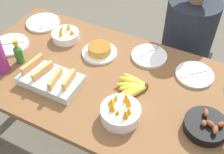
# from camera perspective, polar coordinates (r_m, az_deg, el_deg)

# --- Properties ---
(ground_plane) EXTENTS (14.00, 14.00, 0.00)m
(ground_plane) POSITION_cam_1_polar(r_m,az_deg,el_deg) (2.14, 0.00, -14.11)
(ground_plane) COLOR #666051
(dining_table) EXTENTS (1.71, 0.86, 0.71)m
(dining_table) POSITION_cam_1_polar(r_m,az_deg,el_deg) (1.63, 0.00, -2.96)
(dining_table) COLOR brown
(dining_table) RESTS_ON ground_plane
(banana_bunch) EXTENTS (0.18, 0.18, 0.04)m
(banana_bunch) POSITION_cam_1_polar(r_m,az_deg,el_deg) (1.52, 4.50, -1.80)
(banana_bunch) COLOR yellow
(banana_bunch) RESTS_ON dining_table
(melon_tray) EXTENTS (0.33, 0.20, 0.10)m
(melon_tray) POSITION_cam_1_polar(r_m,az_deg,el_deg) (1.57, -12.36, -0.41)
(melon_tray) COLOR silver
(melon_tray) RESTS_ON dining_table
(skillet) EXTENTS (0.32, 0.21, 0.08)m
(skillet) POSITION_cam_1_polar(r_m,az_deg,el_deg) (1.41, 18.66, -9.52)
(skillet) COLOR black
(skillet) RESTS_ON dining_table
(frittata_plate_side) EXTENTS (0.22, 0.22, 0.06)m
(frittata_plate_side) POSITION_cam_1_polar(r_m,az_deg,el_deg) (1.73, -2.55, 5.37)
(frittata_plate_side) COLOR white
(frittata_plate_side) RESTS_ON dining_table
(empty_plate_near_front) EXTENTS (0.23, 0.23, 0.02)m
(empty_plate_near_front) POSITION_cam_1_polar(r_m,az_deg,el_deg) (1.91, -19.88, 6.20)
(empty_plate_near_front) COLOR white
(empty_plate_near_front) RESTS_ON dining_table
(empty_plate_far_left) EXTENTS (0.22, 0.22, 0.02)m
(empty_plate_far_left) POSITION_cam_1_polar(r_m,az_deg,el_deg) (1.73, 7.56, 4.28)
(empty_plate_far_left) COLOR white
(empty_plate_far_left) RESTS_ON dining_table
(empty_plate_far_right) EXTENTS (0.21, 0.21, 0.02)m
(empty_plate_far_right) POSITION_cam_1_polar(r_m,az_deg,el_deg) (1.66, 16.39, 0.47)
(empty_plate_far_right) COLOR white
(empty_plate_far_right) RESTS_ON dining_table
(empty_plate_mid_edge) EXTENTS (0.23, 0.23, 0.02)m
(empty_plate_mid_edge) POSITION_cam_1_polar(r_m,az_deg,el_deg) (2.05, -13.84, 10.65)
(empty_plate_mid_edge) COLOR white
(empty_plate_mid_edge) RESTS_ON dining_table
(fruit_bowl_mango) EXTENTS (0.20, 0.20, 0.13)m
(fruit_bowl_mango) POSITION_cam_1_polar(r_m,az_deg,el_deg) (1.37, 1.76, -7.14)
(fruit_bowl_mango) COLOR white
(fruit_bowl_mango) RESTS_ON dining_table
(fruit_bowl_citrus) EXTENTS (0.18, 0.18, 0.11)m
(fruit_bowl_citrus) POSITION_cam_1_polar(r_m,az_deg,el_deg) (1.86, -9.40, 8.41)
(fruit_bowl_citrus) COLOR white
(fruit_bowl_citrus) RESTS_ON dining_table
(hot_sauce_bottle) EXTENTS (0.05, 0.05, 0.16)m
(hot_sauce_bottle) POSITION_cam_1_polar(r_m,az_deg,el_deg) (1.73, -18.50, 4.68)
(hot_sauce_bottle) COLOR #337F2D
(hot_sauce_bottle) RESTS_ON dining_table
(person_figure) EXTENTS (0.38, 0.38, 1.17)m
(person_figure) POSITION_cam_1_polar(r_m,az_deg,el_deg) (2.15, 14.32, 4.48)
(person_figure) COLOR black
(person_figure) RESTS_ON ground_plane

